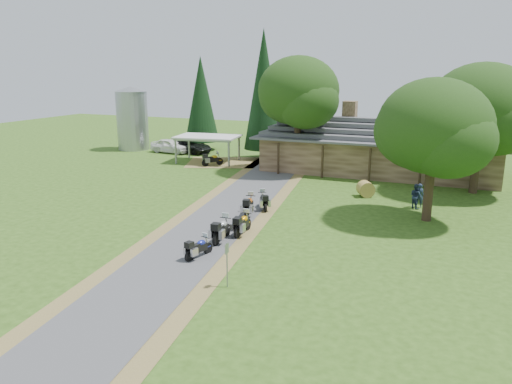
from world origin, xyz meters
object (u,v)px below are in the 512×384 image
at_px(motorcycle_row_a, 199,247).
at_px(motorcycle_row_e, 264,200).
at_px(silo, 132,118).
at_px(carport, 208,149).
at_px(motorcycle_carport_a, 212,159).
at_px(car_white_sedan, 170,144).
at_px(motorcycle_row_b, 222,228).
at_px(hay_bale, 366,189).
at_px(car_dark_suv, 190,143).
at_px(lodge, 379,145).
at_px(motorcycle_row_d, 249,204).
at_px(motorcycle_row_c, 243,223).

xyz_separation_m(motorcycle_row_a, motorcycle_row_e, (-0.27, 9.40, 0.05)).
distance_m(silo, carport, 12.47).
xyz_separation_m(silo, motorcycle_carport_a, (12.96, -5.33, -2.90)).
bearing_deg(car_white_sedan, motorcycle_row_e, -128.09).
height_order(silo, motorcycle_row_e, silo).
bearing_deg(motorcycle_row_e, motorcycle_row_b, 150.80).
distance_m(motorcycle_row_a, motorcycle_carport_a, 24.00).
bearing_deg(hay_bale, motorcycle_row_a, -109.46).
relative_size(silo, motorcycle_row_b, 3.48).
bearing_deg(motorcycle_row_a, car_dark_suv, 45.03).
relative_size(lodge, motorcycle_row_a, 12.77).
xyz_separation_m(car_white_sedan, motorcycle_carport_a, (7.70, -4.81, -0.32)).
xyz_separation_m(car_dark_suv, motorcycle_row_d, (15.49, -19.49, -0.37)).
xyz_separation_m(car_white_sedan, motorcycle_row_a, (18.12, -26.43, -0.41)).
bearing_deg(silo, car_dark_suv, 2.50).
distance_m(motorcycle_row_e, hay_bale, 8.23).
height_order(carport, car_white_sedan, carport).
distance_m(carport, motorcycle_row_a, 25.97).
xyz_separation_m(car_white_sedan, motorcycle_row_b, (18.06, -23.77, -0.29)).
relative_size(car_white_sedan, hay_bale, 5.20).
relative_size(motorcycle_row_c, motorcycle_carport_a, 0.99).
xyz_separation_m(motorcycle_row_d, motorcycle_row_e, (0.36, 1.62, -0.07)).
bearing_deg(motorcycle_row_d, motorcycle_carport_a, 23.20).
distance_m(lodge, car_white_sedan, 23.01).
bearing_deg(car_white_sedan, car_dark_suv, -61.68).
bearing_deg(motorcycle_row_d, lodge, -29.71).
xyz_separation_m(silo, motorcycle_row_b, (23.32, -24.29, -2.86)).
bearing_deg(motorcycle_carport_a, car_dark_suv, 81.16).
xyz_separation_m(silo, motorcycle_row_e, (23.11, -17.56, -2.94)).
relative_size(motorcycle_row_d, hay_bale, 1.77).
xyz_separation_m(car_dark_suv, motorcycle_row_c, (16.66, -23.12, -0.40)).
relative_size(motorcycle_row_c, motorcycle_row_d, 0.96).
xyz_separation_m(motorcycle_row_a, motorcycle_row_c, (0.54, 4.15, 0.09)).
bearing_deg(motorcycle_row_b, motorcycle_carport_a, 24.06).
bearing_deg(lodge, motorcycle_carport_a, -168.16).
relative_size(lodge, motorcycle_row_e, 11.68).
relative_size(car_white_sedan, car_dark_suv, 1.06).
distance_m(motorcycle_row_a, motorcycle_row_d, 7.80).
xyz_separation_m(car_white_sedan, hay_bale, (23.54, -11.09, -0.42)).
xyz_separation_m(motorcycle_row_a, motorcycle_row_d, (-0.63, 7.78, 0.12)).
xyz_separation_m(silo, motorcycle_row_c, (23.92, -22.81, -2.90)).
distance_m(motorcycle_row_d, motorcycle_row_e, 1.66).
bearing_deg(carport, hay_bale, -32.44).
xyz_separation_m(lodge, motorcycle_row_b, (-4.85, -22.14, -1.75)).
height_order(motorcycle_row_c, motorcycle_row_e, motorcycle_row_c).
relative_size(motorcycle_row_a, motorcycle_carport_a, 0.85).
distance_m(lodge, motorcycle_row_d, 17.96).
relative_size(carport, motorcycle_row_b, 2.95).
bearing_deg(silo, motorcycle_row_d, -40.13).
height_order(carport, motorcycle_row_d, carport).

